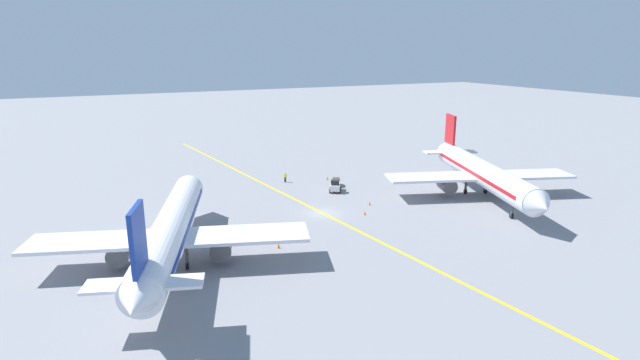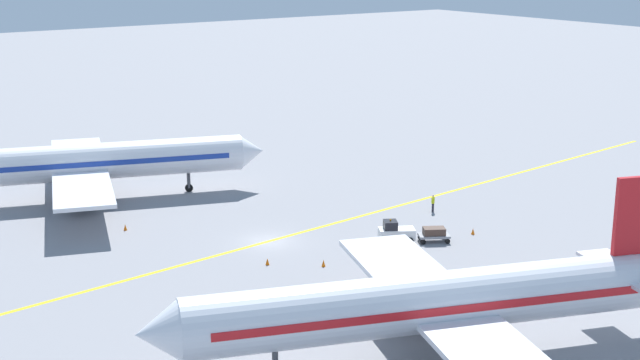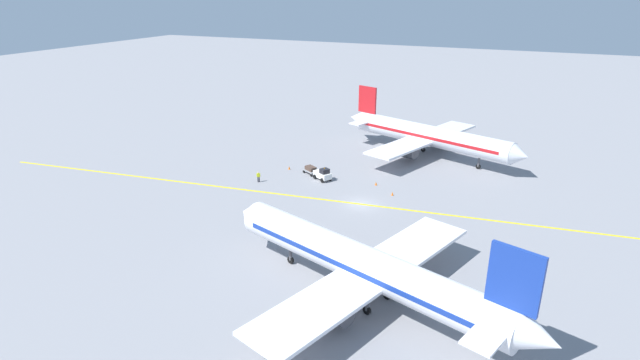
% 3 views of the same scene
% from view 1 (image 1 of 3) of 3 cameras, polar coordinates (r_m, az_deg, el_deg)
% --- Properties ---
extents(ground_plane, '(400.00, 400.00, 0.00)m').
position_cam_1_polar(ground_plane, '(67.93, 0.30, -3.82)').
color(ground_plane, gray).
extents(apron_yellow_centreline, '(14.61, 119.20, 0.01)m').
position_cam_1_polar(apron_yellow_centreline, '(67.93, 0.30, -3.81)').
color(apron_yellow_centreline, yellow).
rests_on(apron_yellow_centreline, ground).
extents(airplane_at_gate, '(28.14, 34.47, 10.60)m').
position_cam_1_polar(airplane_at_gate, '(78.23, 17.97, 0.79)').
color(airplane_at_gate, silver).
rests_on(airplane_at_gate, ground).
extents(airplane_adjacent_stand, '(28.22, 34.62, 10.60)m').
position_cam_1_polar(airplane_adjacent_stand, '(53.48, -16.67, -5.53)').
color(airplane_adjacent_stand, white).
rests_on(airplane_adjacent_stand, ground).
extents(baggage_tug_white, '(2.84, 3.35, 2.11)m').
position_cam_1_polar(baggage_tug_white, '(77.79, 1.75, -0.69)').
color(baggage_tug_white, white).
rests_on(baggage_tug_white, ground).
extents(baggage_cart_trailing, '(2.51, 2.95, 1.24)m').
position_cam_1_polar(baggage_cart_trailing, '(81.00, 1.85, -0.16)').
color(baggage_cart_trailing, gray).
rests_on(baggage_cart_trailing, ground).
extents(ground_crew_worker, '(0.37, 0.51, 1.68)m').
position_cam_1_polar(ground_crew_worker, '(83.37, -4.00, 0.36)').
color(ground_crew_worker, '#23232D').
rests_on(ground_crew_worker, ground).
extents(traffic_cone_near_nose, '(0.32, 0.32, 0.55)m').
position_cam_1_polar(traffic_cone_near_nose, '(67.48, 5.13, -3.76)').
color(traffic_cone_near_nose, orange).
rests_on(traffic_cone_near_nose, ground).
extents(traffic_cone_mid_apron, '(0.32, 0.32, 0.55)m').
position_cam_1_polar(traffic_cone_mid_apron, '(71.65, 5.68, -2.66)').
color(traffic_cone_mid_apron, orange).
rests_on(traffic_cone_mid_apron, ground).
extents(traffic_cone_by_wingtip, '(0.32, 0.32, 0.55)m').
position_cam_1_polar(traffic_cone_by_wingtip, '(56.62, -4.76, -7.50)').
color(traffic_cone_by_wingtip, orange).
rests_on(traffic_cone_by_wingtip, ground).
extents(traffic_cone_far_edge, '(0.32, 0.32, 0.55)m').
position_cam_1_polar(traffic_cone_far_edge, '(84.88, 0.83, 0.21)').
color(traffic_cone_far_edge, orange).
rests_on(traffic_cone_far_edge, ground).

